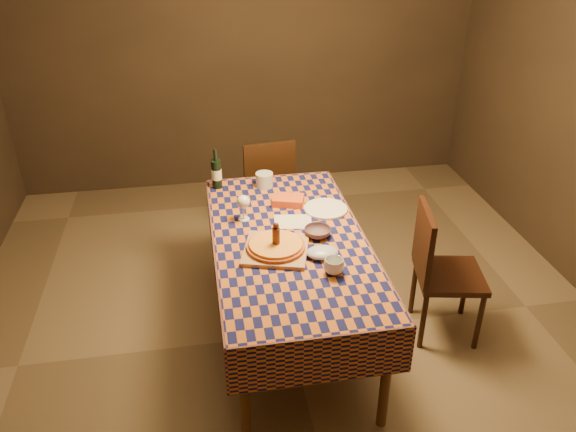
{
  "coord_description": "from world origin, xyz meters",
  "views": [
    {
      "loc": [
        -0.51,
        -2.9,
        2.58
      ],
      "look_at": [
        0.0,
        0.05,
        0.9
      ],
      "focal_mm": 35.0,
      "sensor_mm": 36.0,
      "label": 1
    }
  ],
  "objects_px": {
    "dining_table": "(289,249)",
    "chair_far": "(267,184)",
    "white_plate": "(326,209)",
    "cutting_board": "(276,250)",
    "pizza": "(276,246)",
    "chair_right": "(438,266)",
    "wine_bottle": "(217,173)",
    "bowl": "(318,232)"
  },
  "relations": [
    {
      "from": "white_plate",
      "to": "chair_right",
      "type": "relative_size",
      "value": 0.31
    },
    {
      "from": "pizza",
      "to": "chair_right",
      "type": "xyz_separation_m",
      "value": [
        1.07,
        0.02,
        -0.29
      ]
    },
    {
      "from": "dining_table",
      "to": "wine_bottle",
      "type": "relative_size",
      "value": 6.2
    },
    {
      "from": "white_plate",
      "to": "chair_right",
      "type": "distance_m",
      "value": 0.82
    },
    {
      "from": "bowl",
      "to": "wine_bottle",
      "type": "height_order",
      "value": "wine_bottle"
    },
    {
      "from": "pizza",
      "to": "chair_far",
      "type": "bearing_deg",
      "value": 84.35
    },
    {
      "from": "dining_table",
      "to": "chair_right",
      "type": "distance_m",
      "value": 0.98
    },
    {
      "from": "white_plate",
      "to": "chair_right",
      "type": "xyz_separation_m",
      "value": [
        0.66,
        -0.43,
        -0.26
      ]
    },
    {
      "from": "cutting_board",
      "to": "chair_far",
      "type": "distance_m",
      "value": 1.44
    },
    {
      "from": "pizza",
      "to": "white_plate",
      "type": "height_order",
      "value": "pizza"
    },
    {
      "from": "chair_far",
      "to": "cutting_board",
      "type": "bearing_deg",
      "value": -95.65
    },
    {
      "from": "wine_bottle",
      "to": "chair_right",
      "type": "xyz_separation_m",
      "value": [
        1.35,
        -0.9,
        -0.36
      ]
    },
    {
      "from": "dining_table",
      "to": "cutting_board",
      "type": "height_order",
      "value": "cutting_board"
    },
    {
      "from": "cutting_board",
      "to": "chair_right",
      "type": "relative_size",
      "value": 0.4
    },
    {
      "from": "pizza",
      "to": "wine_bottle",
      "type": "xyz_separation_m",
      "value": [
        -0.29,
        0.92,
        0.07
      ]
    },
    {
      "from": "dining_table",
      "to": "wine_bottle",
      "type": "distance_m",
      "value": 0.9
    },
    {
      "from": "pizza",
      "to": "chair_right",
      "type": "height_order",
      "value": "chair_right"
    },
    {
      "from": "bowl",
      "to": "chair_far",
      "type": "height_order",
      "value": "chair_far"
    },
    {
      "from": "white_plate",
      "to": "chair_far",
      "type": "height_order",
      "value": "chair_far"
    },
    {
      "from": "bowl",
      "to": "chair_far",
      "type": "xyz_separation_m",
      "value": [
        -0.14,
        1.28,
        -0.27
      ]
    },
    {
      "from": "cutting_board",
      "to": "wine_bottle",
      "type": "height_order",
      "value": "wine_bottle"
    },
    {
      "from": "wine_bottle",
      "to": "white_plate",
      "type": "relative_size",
      "value": 1.02
    },
    {
      "from": "pizza",
      "to": "dining_table",
      "type": "bearing_deg",
      "value": 51.42
    },
    {
      "from": "wine_bottle",
      "to": "chair_right",
      "type": "bearing_deg",
      "value": -33.58
    },
    {
      "from": "white_plate",
      "to": "chair_far",
      "type": "relative_size",
      "value": 0.31
    },
    {
      "from": "chair_right",
      "to": "dining_table",
      "type": "bearing_deg",
      "value": 173.43
    },
    {
      "from": "cutting_board",
      "to": "pizza",
      "type": "bearing_deg",
      "value": 0.0
    },
    {
      "from": "bowl",
      "to": "wine_bottle",
      "type": "relative_size",
      "value": 0.56
    },
    {
      "from": "chair_far",
      "to": "white_plate",
      "type": "bearing_deg",
      "value": -74.44
    },
    {
      "from": "dining_table",
      "to": "chair_far",
      "type": "xyz_separation_m",
      "value": [
        0.04,
        1.28,
        -0.17
      ]
    },
    {
      "from": "bowl",
      "to": "pizza",
      "type": "bearing_deg",
      "value": -155.24
    },
    {
      "from": "dining_table",
      "to": "chair_right",
      "type": "xyz_separation_m",
      "value": [
        0.96,
        -0.11,
        -0.17
      ]
    },
    {
      "from": "dining_table",
      "to": "cutting_board",
      "type": "distance_m",
      "value": 0.19
    },
    {
      "from": "white_plate",
      "to": "wine_bottle",
      "type": "bearing_deg",
      "value": 145.91
    },
    {
      "from": "cutting_board",
      "to": "wine_bottle",
      "type": "bearing_deg",
      "value": 107.37
    },
    {
      "from": "cutting_board",
      "to": "pizza",
      "type": "distance_m",
      "value": 0.03
    },
    {
      "from": "cutting_board",
      "to": "pizza",
      "type": "height_order",
      "value": "pizza"
    },
    {
      "from": "cutting_board",
      "to": "chair_right",
      "type": "bearing_deg",
      "value": 1.12
    },
    {
      "from": "dining_table",
      "to": "white_plate",
      "type": "distance_m",
      "value": 0.45
    },
    {
      "from": "chair_far",
      "to": "dining_table",
      "type": "bearing_deg",
      "value": -91.56
    },
    {
      "from": "dining_table",
      "to": "white_plate",
      "type": "bearing_deg",
      "value": 46.18
    },
    {
      "from": "wine_bottle",
      "to": "chair_far",
      "type": "xyz_separation_m",
      "value": [
        0.43,
        0.49,
        -0.36
      ]
    }
  ]
}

